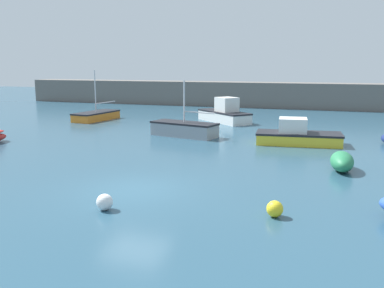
% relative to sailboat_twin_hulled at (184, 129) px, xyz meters
% --- Properties ---
extents(ground_plane, '(120.00, 120.00, 0.20)m').
position_rel_sailboat_twin_hulled_xyz_m(ground_plane, '(2.32, -12.13, -0.59)').
color(ground_plane, '#284C60').
extents(harbor_breakwater, '(59.42, 3.22, 2.71)m').
position_rel_sailboat_twin_hulled_xyz_m(harbor_breakwater, '(2.32, 21.24, 0.87)').
color(harbor_breakwater, '#66605B').
rests_on(harbor_breakwater, ground_plane).
extents(sailboat_twin_hulled, '(4.72, 2.61, 3.67)m').
position_rel_sailboat_twin_hulled_xyz_m(sailboat_twin_hulled, '(0.00, 0.00, 0.00)').
color(sailboat_twin_hulled, gray).
rests_on(sailboat_twin_hulled, ground_plane).
extents(cabin_cruiser_white, '(5.22, 4.95, 2.05)m').
position_rel_sailboat_twin_hulled_xyz_m(cabin_cruiser_white, '(0.77, 7.70, 0.20)').
color(cabin_cruiser_white, white).
rests_on(cabin_cruiser_white, ground_plane).
extents(motorboat_grey_hull, '(5.14, 2.56, 1.56)m').
position_rel_sailboat_twin_hulled_xyz_m(motorboat_grey_hull, '(7.31, -0.49, 0.05)').
color(motorboat_grey_hull, yellow).
rests_on(motorboat_grey_hull, ground_plane).
extents(fishing_dinghy_green, '(1.16, 2.28, 0.86)m').
position_rel_sailboat_twin_hulled_xyz_m(fishing_dinghy_green, '(9.80, -6.46, -0.06)').
color(fishing_dinghy_green, '#287A4C').
rests_on(fishing_dinghy_green, ground_plane).
extents(sailboat_short_mast, '(2.32, 5.05, 4.21)m').
position_rel_sailboat_twin_hulled_xyz_m(sailboat_short_mast, '(-9.88, 5.37, -0.11)').
color(sailboat_short_mast, orange).
rests_on(sailboat_short_mast, ground_plane).
extents(mooring_buoy_white, '(0.54, 0.54, 0.54)m').
position_rel_sailboat_twin_hulled_xyz_m(mooring_buoy_white, '(2.42, -14.49, -0.21)').
color(mooring_buoy_white, white).
rests_on(mooring_buoy_white, ground_plane).
extents(mooring_buoy_yellow, '(0.53, 0.53, 0.53)m').
position_rel_sailboat_twin_hulled_xyz_m(mooring_buoy_yellow, '(7.78, -13.36, -0.22)').
color(mooring_buoy_yellow, yellow).
rests_on(mooring_buoy_yellow, ground_plane).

